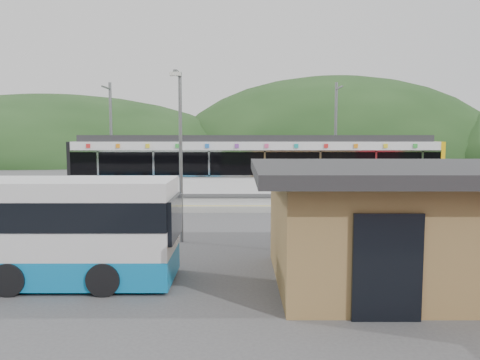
{
  "coord_description": "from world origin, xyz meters",
  "views": [
    {
      "loc": [
        1.07,
        -20.65,
        3.72
      ],
      "look_at": [
        1.05,
        1.0,
        1.67
      ],
      "focal_mm": 35.0,
      "sensor_mm": 36.0,
      "label": 1
    }
  ],
  "objects": [
    {
      "name": "hills",
      "position": [
        6.19,
        5.29,
        0.0
      ],
      "size": [
        146.0,
        149.0,
        26.0
      ],
      "color": "#1E3D19",
      "rests_on": "ground"
    },
    {
      "name": "yellow_line",
      "position": [
        0.0,
        2.0,
        0.3
      ],
      "size": [
        26.0,
        0.1,
        0.01
      ],
      "primitive_type": "cube",
      "color": "yellow",
      "rests_on": "platform"
    },
    {
      "name": "train",
      "position": [
        1.89,
        6.0,
        2.06
      ],
      "size": [
        20.44,
        3.01,
        3.74
      ],
      "color": "black",
      "rests_on": "ground"
    },
    {
      "name": "lamp_post",
      "position": [
        -1.0,
        -4.59,
        3.52
      ],
      "size": [
        0.36,
        1.04,
        5.88
      ],
      "rotation": [
        0.0,
        0.0,
        -0.04
      ],
      "color": "slate",
      "rests_on": "ground"
    },
    {
      "name": "platform",
      "position": [
        0.0,
        3.3,
        0.15
      ],
      "size": [
        26.0,
        3.2,
        0.3
      ],
      "primitive_type": "cube",
      "color": "#9E9E99",
      "rests_on": "ground"
    },
    {
      "name": "ground",
      "position": [
        0.0,
        0.0,
        0.0
      ],
      "size": [
        120.0,
        120.0,
        0.0
      ],
      "primitive_type": "plane",
      "color": "#4C4C4F",
      "rests_on": "ground"
    },
    {
      "name": "station_shelter",
      "position": [
        6.0,
        -9.01,
        1.55
      ],
      "size": [
        9.2,
        6.2,
        3.0
      ],
      "color": "olive",
      "rests_on": "ground"
    },
    {
      "name": "catenary_mast_west",
      "position": [
        -7.0,
        8.56,
        3.65
      ],
      "size": [
        0.18,
        1.8,
        7.0
      ],
      "color": "slate",
      "rests_on": "ground"
    },
    {
      "name": "catenary_mast_east",
      "position": [
        7.0,
        8.56,
        3.65
      ],
      "size": [
        0.18,
        1.8,
        7.0
      ],
      "color": "slate",
      "rests_on": "ground"
    }
  ]
}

